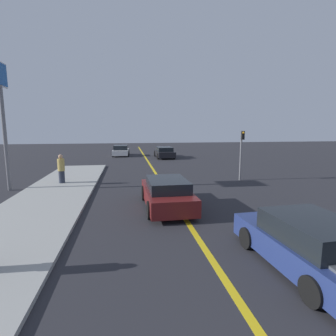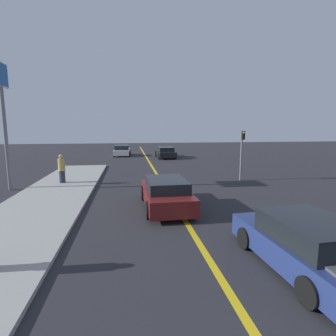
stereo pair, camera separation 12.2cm
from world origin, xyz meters
name	(u,v)px [view 1 (the left image)]	position (x,y,z in m)	size (l,w,h in m)	color
road_center_line	(159,179)	(0.00, 18.00, 0.00)	(0.20, 60.00, 0.01)	gold
sidewalk_left	(40,207)	(-5.88, 12.33, 0.06)	(3.69, 24.65, 0.13)	#9E9E99
car_ahead_center	(309,244)	(2.19, 6.18, 0.64)	(2.18, 4.20, 1.33)	navy
car_far_distant	(167,193)	(-0.49, 11.65, 0.64)	(2.00, 4.37, 1.30)	maroon
car_parked_left_lot	(164,152)	(2.16, 30.68, 0.61)	(2.04, 4.80, 1.25)	black
car_oncoming_far	(121,151)	(-2.84, 33.54, 0.62)	(2.11, 4.20, 1.30)	silver
pedestrian_mid_group	(61,169)	(-6.09, 17.21, 0.99)	(0.41, 0.41, 1.74)	#282D3D
traffic_light	(241,150)	(5.23, 16.80, 2.04)	(0.18, 0.40, 3.24)	slate
roadside_sign	(1,97)	(-8.63, 16.19, 5.04)	(0.20, 1.73, 6.89)	slate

